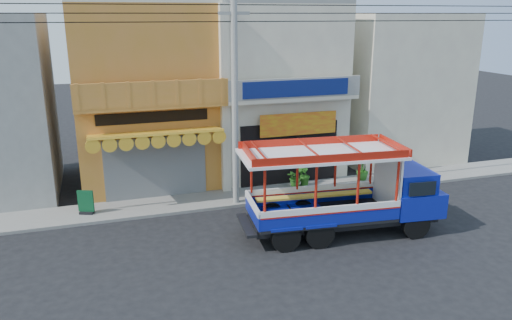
{
  "coord_description": "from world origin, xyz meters",
  "views": [
    {
      "loc": [
        -6.16,
        -15.24,
        7.58
      ],
      "look_at": [
        -0.4,
        2.5,
        2.1
      ],
      "focal_mm": 35.0,
      "sensor_mm": 36.0,
      "label": 1
    }
  ],
  "objects_px": {
    "songthaew_truck": "(356,190)",
    "green_sign": "(86,204)",
    "potted_plant_a": "(295,177)",
    "utility_pole": "(238,83)",
    "potted_plant_c": "(362,169)",
    "potted_plant_b": "(304,175)"
  },
  "relations": [
    {
      "from": "utility_pole",
      "to": "potted_plant_a",
      "type": "distance_m",
      "value": 5.46
    },
    {
      "from": "potted_plant_a",
      "to": "potted_plant_b",
      "type": "height_order",
      "value": "potted_plant_b"
    },
    {
      "from": "green_sign",
      "to": "potted_plant_a",
      "type": "height_order",
      "value": "green_sign"
    },
    {
      "from": "songthaew_truck",
      "to": "potted_plant_c",
      "type": "distance_m",
      "value": 5.83
    },
    {
      "from": "green_sign",
      "to": "potted_plant_b",
      "type": "relative_size",
      "value": 0.94
    },
    {
      "from": "songthaew_truck",
      "to": "green_sign",
      "type": "distance_m",
      "value": 10.28
    },
    {
      "from": "songthaew_truck",
      "to": "green_sign",
      "type": "bearing_deg",
      "value": 154.03
    },
    {
      "from": "utility_pole",
      "to": "potted_plant_c",
      "type": "bearing_deg",
      "value": 9.03
    },
    {
      "from": "utility_pole",
      "to": "potted_plant_c",
      "type": "relative_size",
      "value": 28.35
    },
    {
      "from": "potted_plant_a",
      "to": "potted_plant_b",
      "type": "distance_m",
      "value": 0.42
    },
    {
      "from": "songthaew_truck",
      "to": "green_sign",
      "type": "relative_size",
      "value": 7.65
    },
    {
      "from": "songthaew_truck",
      "to": "potted_plant_b",
      "type": "height_order",
      "value": "songthaew_truck"
    },
    {
      "from": "green_sign",
      "to": "potted_plant_b",
      "type": "bearing_deg",
      "value": 2.98
    },
    {
      "from": "utility_pole",
      "to": "potted_plant_b",
      "type": "xyz_separation_m",
      "value": [
        3.33,
        1.09,
        -4.41
      ]
    },
    {
      "from": "songthaew_truck",
      "to": "potted_plant_a",
      "type": "relative_size",
      "value": 8.5
    },
    {
      "from": "utility_pole",
      "to": "potted_plant_a",
      "type": "xyz_separation_m",
      "value": [
        2.92,
        1.08,
        -4.48
      ]
    },
    {
      "from": "potted_plant_a",
      "to": "potted_plant_b",
      "type": "xyz_separation_m",
      "value": [
        0.42,
        0.01,
        0.08
      ]
    },
    {
      "from": "utility_pole",
      "to": "green_sign",
      "type": "relative_size",
      "value": 29.47
    },
    {
      "from": "utility_pole",
      "to": "green_sign",
      "type": "xyz_separation_m",
      "value": [
        -6.0,
        0.61,
        -4.51
      ]
    },
    {
      "from": "utility_pole",
      "to": "potted_plant_b",
      "type": "relative_size",
      "value": 27.74
    },
    {
      "from": "potted_plant_c",
      "to": "green_sign",
      "type": "bearing_deg",
      "value": -54.77
    },
    {
      "from": "potted_plant_b",
      "to": "green_sign",
      "type": "bearing_deg",
      "value": 57.25
    }
  ]
}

